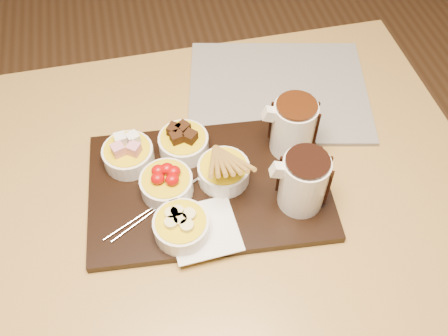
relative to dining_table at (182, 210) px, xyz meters
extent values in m
plane|color=brown|center=(0.00, 0.00, -0.65)|extent=(5.00, 5.00, 0.00)
cube|color=#AA843F|center=(0.00, 0.00, 0.08)|extent=(1.20, 0.80, 0.04)
cylinder|color=#AA843F|center=(0.54, 0.34, -0.30)|extent=(0.06, 0.06, 0.71)
cube|color=black|center=(0.06, -0.03, 0.11)|extent=(0.48, 0.34, 0.02)
cube|color=white|center=(0.03, -0.12, 0.12)|extent=(0.13, 0.13, 0.00)
cylinder|color=white|center=(-0.09, 0.06, 0.14)|extent=(0.10, 0.10, 0.04)
cylinder|color=white|center=(0.02, 0.07, 0.14)|extent=(0.10, 0.10, 0.04)
cylinder|color=white|center=(-0.02, -0.02, 0.14)|extent=(0.10, 0.10, 0.04)
cylinder|color=white|center=(0.09, -0.02, 0.14)|extent=(0.10, 0.10, 0.04)
cylinder|color=white|center=(-0.01, -0.12, 0.14)|extent=(0.10, 0.10, 0.04)
cylinder|color=silver|center=(0.22, -0.10, 0.18)|extent=(0.09, 0.09, 0.12)
cylinder|color=silver|center=(0.24, 0.03, 0.18)|extent=(0.09, 0.09, 0.12)
cube|color=beige|center=(0.26, 0.20, 0.10)|extent=(0.46, 0.40, 0.01)
camera|label=1|loc=(-0.04, -0.57, 0.90)|focal=40.00mm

